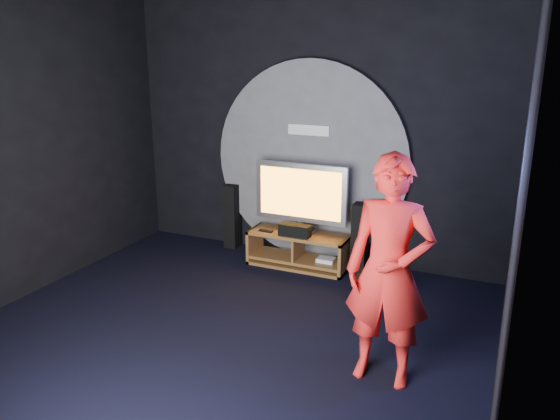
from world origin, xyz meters
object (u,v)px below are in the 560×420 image
at_px(tv, 301,195).
at_px(tower_speaker_right, 360,239).
at_px(subwoofer, 370,289).
at_px(player, 389,272).
at_px(tower_speaker_left, 232,216).
at_px(media_console, 299,252).

bearing_deg(tv, tower_speaker_right, 2.09).
height_order(subwoofer, player, player).
distance_m(tower_speaker_left, subwoofer, 2.47).
height_order(tower_speaker_left, player, player).
bearing_deg(tower_speaker_right, player, -68.69).
relative_size(media_console, tower_speaker_left, 1.42).
relative_size(tower_speaker_right, subwoofer, 2.74).
height_order(tower_speaker_right, player, player).
distance_m(tv, player, 2.63).
bearing_deg(subwoofer, player, -70.57).
bearing_deg(tv, subwoofer, -33.08).
relative_size(media_console, subwoofer, 3.91).
bearing_deg(media_console, tv, 96.41).
xyz_separation_m(media_console, subwoofer, (1.12, -0.67, -0.03)).
xyz_separation_m(tv, subwoofer, (1.13, -0.73, -0.77)).
bearing_deg(media_console, tower_speaker_left, 165.16).
relative_size(media_console, tower_speaker_right, 1.42).
distance_m(tv, tower_speaker_left, 1.25).
xyz_separation_m(tower_speaker_left, subwoofer, (2.25, -0.97, -0.29)).
relative_size(tv, subwoofer, 3.68).
bearing_deg(tower_speaker_left, tower_speaker_right, -6.12).
xyz_separation_m(media_console, tower_speaker_left, (-1.13, 0.30, 0.26)).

